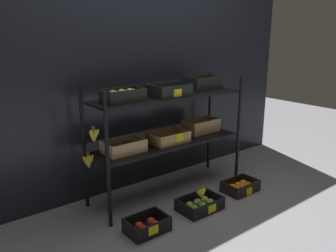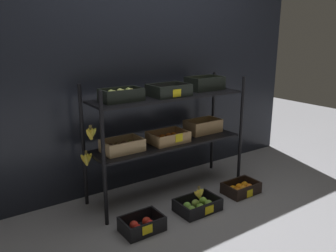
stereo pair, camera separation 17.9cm
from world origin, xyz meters
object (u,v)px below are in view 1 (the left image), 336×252
object	(u,v)px
display_rack	(168,118)
crate_ground_apple_red	(147,226)
crate_ground_apple_green	(200,205)
banana_bunch_loose	(201,193)
crate_ground_orange	(240,187)

from	to	relation	value
display_rack	crate_ground_apple_red	bearing A→B (deg)	-140.64
crate_ground_apple_green	banana_bunch_loose	bearing A→B (deg)	-59.49
crate_ground_apple_red	crate_ground_orange	bearing A→B (deg)	1.15
crate_ground_apple_red	crate_ground_apple_green	xyz separation A→B (m)	(0.57, -0.00, -0.00)
crate_ground_orange	display_rack	bearing A→B (deg)	141.89
crate_ground_apple_red	banana_bunch_loose	bearing A→B (deg)	-0.91
crate_ground_apple_red	crate_ground_orange	world-z (taller)	crate_ground_apple_red
crate_ground_apple_red	banana_bunch_loose	world-z (taller)	banana_bunch_loose
crate_ground_apple_green	crate_ground_orange	distance (m)	0.56
crate_ground_apple_green	banana_bunch_loose	distance (m)	0.12
crate_ground_orange	banana_bunch_loose	distance (m)	0.57
display_rack	crate_ground_orange	xyz separation A→B (m)	(0.56, -0.44, -0.70)
crate_ground_apple_green	display_rack	bearing A→B (deg)	90.09
display_rack	crate_ground_apple_green	size ratio (longest dim) A/B	4.30
crate_ground_apple_green	crate_ground_orange	world-z (taller)	same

